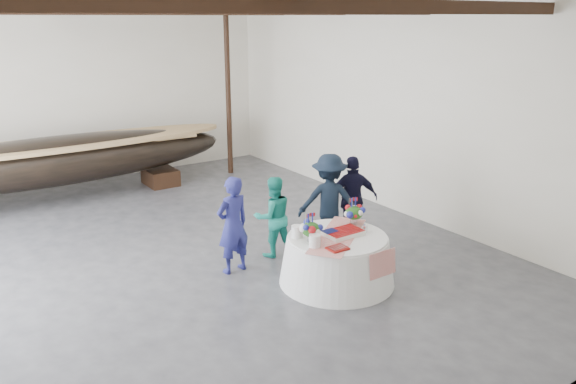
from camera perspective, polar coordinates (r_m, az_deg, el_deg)
floor at (r=10.36m, az=-10.81°, el=-6.44°), size 10.00×12.00×0.01m
wall_back at (r=15.33m, az=-20.58°, el=9.26°), size 10.00×0.02×4.50m
wall_front at (r=4.95m, az=17.16°, el=-5.76°), size 10.00×0.02×4.50m
wall_right at (r=12.46m, az=10.27°, el=8.44°), size 0.02×12.00×4.50m
pavilion_structure at (r=10.23m, az=-13.98°, el=16.19°), size 9.80×11.76×4.50m
longboat_display at (r=13.91m, az=-22.46°, el=2.97°), size 8.19×1.64×1.54m
banquet_table at (r=9.13m, az=5.00°, el=-6.80°), size 1.86×1.86×0.80m
tabletop_items at (r=8.97m, az=4.54°, el=-3.44°), size 1.72×1.46×0.40m
guest_woman_blue at (r=9.35m, az=-5.63°, el=-3.35°), size 0.65×0.47×1.67m
guest_woman_teal at (r=9.98m, az=-1.52°, el=-2.51°), size 0.81×0.68×1.47m
guest_man_left at (r=10.39m, az=4.19°, el=-0.87°), size 1.31×1.17×1.76m
guest_man_right at (r=10.69m, az=6.58°, el=-0.71°), size 1.05×0.77×1.66m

